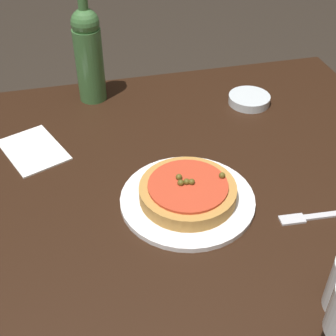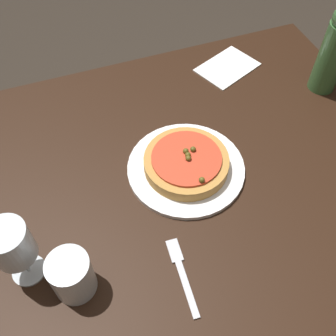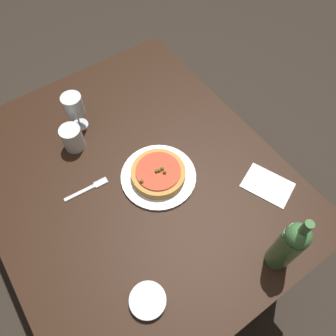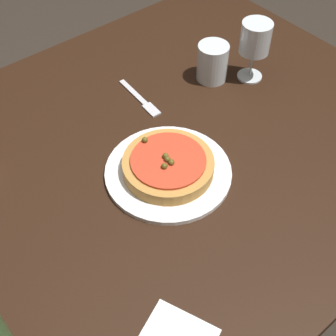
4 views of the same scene
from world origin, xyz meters
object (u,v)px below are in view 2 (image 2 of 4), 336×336
Objects in this scene: wine_bottle at (336,47)px; dinner_plate at (186,168)px; wine_glass at (11,245)px; dining_table at (173,220)px; pizza at (186,162)px; water_cup at (72,276)px; fork at (181,271)px.

dinner_plate is at bearing -163.22° from wine_bottle.
wine_bottle is at bearing 17.37° from wine_glass.
dining_table is 7.67× the size of wine_glass.
pizza is 0.52m from wine_bottle.
wine_bottle is (0.49, 0.15, 0.13)m from dinner_plate.
fork is (0.21, -0.05, -0.05)m from water_cup.
dinner_plate reaches higher than fork.
wine_bottle reaches higher than water_cup.
wine_bottle is (0.49, 0.15, 0.11)m from pizza.
dining_table is 0.14m from dinner_plate.
dining_table is 0.64m from wine_bottle.
pizza reaches higher than dinner_plate.
dining_table is 6.23× the size of pizza.
dinner_plate is 0.38m from water_cup.
wine_bottle is 2.98× the size of water_cup.
wine_glass is at bearing -161.93° from pizza.
wine_bottle is at bearing 22.15° from dining_table.
water_cup is (-0.32, -0.20, 0.05)m from dinner_plate.
water_cup reaches higher than pizza.
dinner_plate is 1.72× the size of wine_glass.
wine_glass is at bearing -161.92° from dinner_plate.
dinner_plate is at bearing 125.49° from pizza.
wine_glass is 0.94m from wine_bottle.
fork is at bearing -20.69° from wine_glass.
fork is (-0.11, -0.24, -0.03)m from pizza.
wine_bottle is (0.89, 0.28, 0.02)m from wine_glass.
fork is at bearing -113.90° from dinner_plate.
wine_bottle reaches higher than dining_table.
wine_bottle is (0.55, 0.22, 0.22)m from dining_table.
water_cup reaches higher than dining_table.
water_cup reaches higher than dinner_plate.
fork is (-0.60, -0.39, -0.14)m from wine_bottle.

